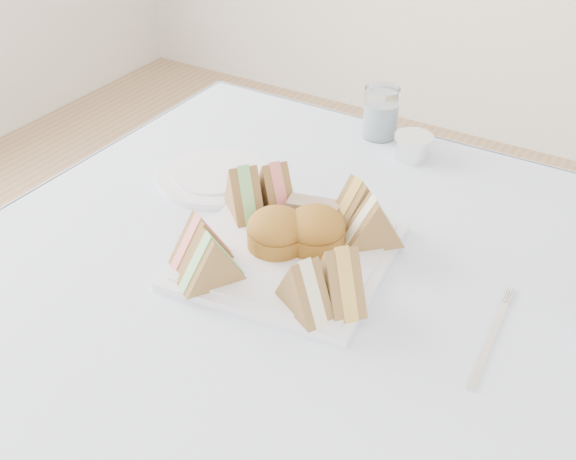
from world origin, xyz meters
The scene contains 17 objects.
tablecloth centered at (0.00, 0.00, 0.74)m, with size 1.02×1.02×0.01m, color silver.
serving_plate centered at (-0.05, 0.05, 0.75)m, with size 0.28×0.28×0.01m, color white.
sandwich_fl_a centered at (-0.15, -0.03, 0.80)m, with size 0.09×0.04×0.08m, color olive, non-canonical shape.
sandwich_fl_b centered at (-0.11, -0.06, 0.80)m, with size 0.09×0.04×0.08m, color olive, non-canonical shape.
sandwich_fr_a centered at (0.06, -0.01, 0.80)m, with size 0.09×0.04×0.08m, color olive, non-canonical shape.
sandwich_fr_b centered at (0.03, -0.05, 0.80)m, with size 0.09×0.04×0.08m, color olive, non-canonical shape.
sandwich_bl_a centered at (-0.16, 0.10, 0.80)m, with size 0.09×0.04×0.08m, color olive, non-canonical shape.
sandwich_bl_b centered at (-0.13, 0.14, 0.80)m, with size 0.09×0.04×0.08m, color olive, non-canonical shape.
sandwich_br_a centered at (0.04, 0.13, 0.80)m, with size 0.09×0.04×0.08m, color olive, non-canonical shape.
sandwich_br_b centered at (0.00, 0.16, 0.80)m, with size 0.09×0.04×0.08m, color olive, non-canonical shape.
scone_left centered at (-0.07, 0.05, 0.79)m, with size 0.08×0.08×0.06m, color #A36A25.
scone_right centered at (-0.03, 0.08, 0.79)m, with size 0.09×0.09×0.06m, color #A36A25.
pastry_slice centered at (-0.06, 0.13, 0.78)m, with size 0.08×0.03×0.04m, color tan.
side_plate centered at (-0.27, 0.17, 0.75)m, with size 0.19×0.19×0.01m, color white.
water_glass centered at (-0.11, 0.46, 0.79)m, with size 0.06×0.06×0.09m, color white.
tea_strainer centered at (-0.02, 0.41, 0.77)m, with size 0.07×0.07×0.04m, color silver.
fork centered at (0.25, 0.02, 0.75)m, with size 0.01×0.17×0.00m, color silver.
Camera 1 is at (0.37, -0.66, 1.37)m, focal length 45.00 mm.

